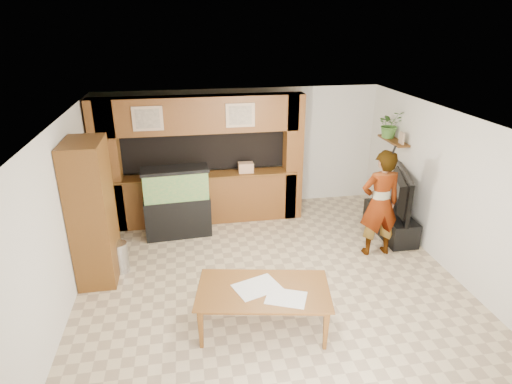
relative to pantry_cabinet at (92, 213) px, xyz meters
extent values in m
plane|color=tan|center=(2.70, -0.71, -1.14)|extent=(6.50, 6.50, 0.00)
plane|color=white|center=(2.70, -0.71, 1.46)|extent=(6.50, 6.50, 0.00)
plane|color=beige|center=(2.70, 2.54, 0.16)|extent=(6.00, 0.00, 6.00)
plane|color=beige|center=(-0.30, -0.71, 0.16)|extent=(0.00, 6.50, 6.50)
plane|color=beige|center=(5.70, -0.71, 0.16)|extent=(0.00, 6.50, 6.50)
cube|color=brown|center=(1.80, 1.74, -0.64)|extent=(3.80, 0.35, 1.00)
cube|color=brown|center=(1.80, 1.74, -0.12)|extent=(3.80, 0.43, 0.04)
cube|color=brown|center=(1.80, 1.74, 1.11)|extent=(3.80, 0.35, 0.70)
cube|color=brown|center=(0.00, 1.74, 0.16)|extent=(0.50, 0.35, 2.60)
cube|color=brown|center=(3.65, 1.74, 0.16)|extent=(0.35, 0.35, 2.60)
cube|color=black|center=(1.80, 2.29, 0.31)|extent=(4.20, 0.45, 0.85)
cube|color=tan|center=(0.85, 1.55, 1.11)|extent=(0.55, 0.03, 0.45)
cube|color=tan|center=(0.85, 1.53, 1.11)|extent=(0.43, 0.01, 0.35)
cube|color=tan|center=(2.55, 1.55, 1.11)|extent=(0.55, 0.03, 0.45)
cube|color=tan|center=(2.55, 1.53, 1.11)|extent=(0.43, 0.01, 0.35)
cylinder|color=black|center=(-0.27, 0.29, 0.76)|extent=(0.04, 0.25, 0.25)
cylinder|color=white|center=(-0.24, 0.29, 0.76)|extent=(0.01, 0.21, 0.21)
cube|color=brown|center=(5.55, 1.24, 0.56)|extent=(0.25, 0.90, 0.04)
cube|color=brown|center=(0.00, 0.00, 0.00)|extent=(0.57, 0.94, 2.29)
cylinder|color=#B2B2B7|center=(0.30, 0.09, -0.88)|extent=(0.28, 0.28, 0.52)
cube|color=black|center=(1.27, 1.24, -0.76)|extent=(1.24, 0.47, 0.78)
cube|color=#358543|center=(1.27, 1.24, -0.10)|extent=(1.19, 0.43, 0.54)
cube|color=black|center=(1.27, 1.24, 0.20)|extent=(1.24, 0.47, 0.06)
cube|color=black|center=(5.35, 0.59, -0.91)|extent=(0.51, 1.40, 0.47)
imported|color=black|center=(5.35, 0.59, -0.26)|extent=(0.61, 1.43, 0.83)
cube|color=tan|center=(5.55, 0.93, 0.69)|extent=(0.04, 0.17, 0.22)
imported|color=#40712D|center=(5.52, 1.40, 0.85)|extent=(0.52, 0.46, 0.55)
imported|color=#8B704C|center=(4.75, -0.06, -0.18)|extent=(0.71, 0.47, 1.93)
cylinder|color=black|center=(4.80, -0.22, 0.83)|extent=(0.04, 0.10, 0.16)
imported|color=brown|center=(2.38, -1.74, -0.84)|extent=(1.90, 1.29, 0.62)
cube|color=silver|center=(2.64, -1.94, -0.52)|extent=(0.61, 0.54, 0.01)
cube|color=silver|center=(2.31, -1.65, -0.52)|extent=(0.69, 0.59, 0.01)
cube|color=tan|center=(2.67, 1.74, 0.00)|extent=(0.30, 0.20, 0.20)
camera|label=1|loc=(1.48, -6.36, 2.80)|focal=30.00mm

